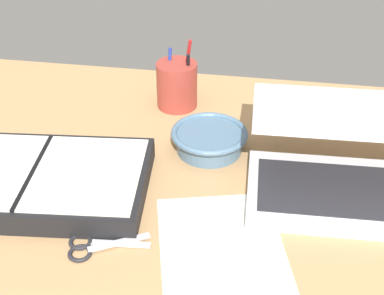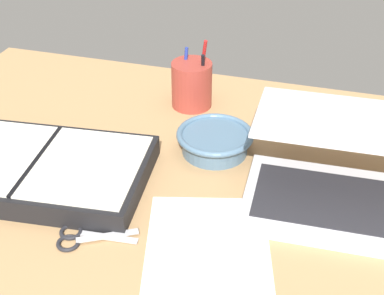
{
  "view_description": "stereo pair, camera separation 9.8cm",
  "coord_description": "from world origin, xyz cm",
  "px_view_note": "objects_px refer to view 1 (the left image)",
  "views": [
    {
      "loc": [
        11.4,
        -75.19,
        64.06
      ],
      "look_at": [
        -1.94,
        5.36,
        9.0
      ],
      "focal_mm": 50.0,
      "sensor_mm": 36.0,
      "label": 1
    },
    {
      "loc": [
        20.99,
        -73.0,
        64.06
      ],
      "look_at": [
        -1.94,
        5.36,
        9.0
      ],
      "focal_mm": 50.0,
      "sensor_mm": 36.0,
      "label": 2
    }
  ],
  "objects_px": {
    "laptop": "(335,164)",
    "pen_cup": "(177,85)",
    "bowl": "(208,139)",
    "scissors": "(90,246)",
    "planner": "(35,180)"
  },
  "relations": [
    {
      "from": "laptop",
      "to": "scissors",
      "type": "distance_m",
      "value": 0.46
    },
    {
      "from": "laptop",
      "to": "planner",
      "type": "height_order",
      "value": "laptop"
    },
    {
      "from": "bowl",
      "to": "pen_cup",
      "type": "height_order",
      "value": "pen_cup"
    },
    {
      "from": "laptop",
      "to": "planner",
      "type": "xyz_separation_m",
      "value": [
        -0.54,
        -0.1,
        -0.03
      ]
    },
    {
      "from": "bowl",
      "to": "scissors",
      "type": "height_order",
      "value": "bowl"
    },
    {
      "from": "planner",
      "to": "scissors",
      "type": "relative_size",
      "value": 3.19
    },
    {
      "from": "pen_cup",
      "to": "scissors",
      "type": "bearing_deg",
      "value": -96.12
    },
    {
      "from": "bowl",
      "to": "scissors",
      "type": "relative_size",
      "value": 1.16
    },
    {
      "from": "planner",
      "to": "pen_cup",
      "type": "bearing_deg",
      "value": 55.24
    },
    {
      "from": "scissors",
      "to": "planner",
      "type": "bearing_deg",
      "value": 121.34
    },
    {
      "from": "bowl",
      "to": "pen_cup",
      "type": "bearing_deg",
      "value": 118.9
    },
    {
      "from": "laptop",
      "to": "pen_cup",
      "type": "xyz_separation_m",
      "value": [
        -0.34,
        0.25,
        0.0
      ]
    },
    {
      "from": "pen_cup",
      "to": "scissors",
      "type": "xyz_separation_m",
      "value": [
        -0.05,
        -0.49,
        -0.05
      ]
    },
    {
      "from": "planner",
      "to": "scissors",
      "type": "xyz_separation_m",
      "value": [
        0.15,
        -0.13,
        -0.02
      ]
    },
    {
      "from": "bowl",
      "to": "planner",
      "type": "distance_m",
      "value": 0.35
    }
  ]
}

